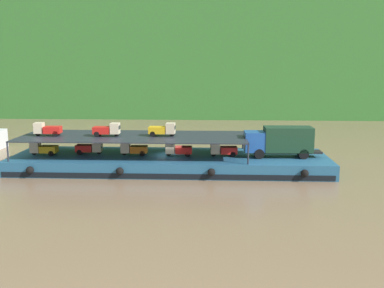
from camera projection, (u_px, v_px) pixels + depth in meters
ground_plane at (170, 169)px, 46.60m from camera, size 400.00×400.00×0.00m
cargo_barge at (170, 162)px, 46.44m from camera, size 32.57×9.34×1.50m
covered_lorry at (280, 141)px, 45.16m from camera, size 7.90×2.44×3.10m
cargo_rack at (133, 137)px, 46.16m from camera, size 23.37×7.94×2.00m
mini_truck_lower_stern at (43, 148)px, 46.28m from camera, size 2.76×1.23×1.38m
mini_truck_lower_aft at (90, 148)px, 46.78m from camera, size 2.74×1.20×1.38m
mini_truck_lower_mid at (134, 149)px, 46.18m from camera, size 2.77×1.26×1.38m
mini_truck_lower_fore at (178, 149)px, 45.84m from camera, size 2.78×1.27×1.38m
mini_truck_lower_bow at (223, 150)px, 45.71m from camera, size 2.80×1.30×1.38m
mini_truck_upper_stern at (47, 129)px, 46.12m from camera, size 2.80×1.30×1.38m
mini_truck_upper_mid at (107, 130)px, 45.83m from camera, size 2.74×1.20×1.38m
mini_truck_upper_fore at (163, 130)px, 45.92m from camera, size 2.78×1.26×1.38m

